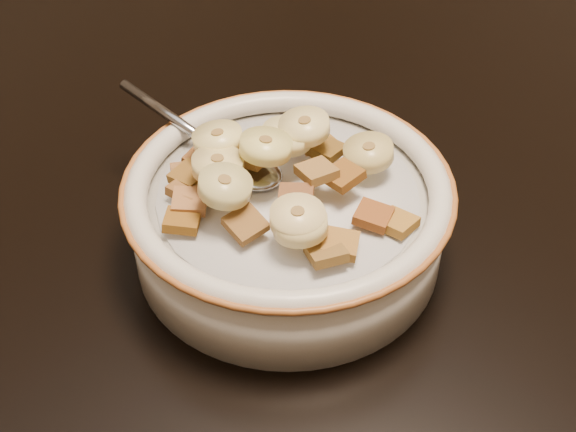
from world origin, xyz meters
TOP-DOWN VIEW (x-y plane):
  - table at (0.00, 0.00)m, footprint 1.41×0.92m
  - chair at (0.19, 0.77)m, footprint 0.42×0.42m
  - cereal_bowl at (-0.08, -0.13)m, footprint 0.19×0.19m
  - milk at (-0.08, -0.13)m, footprint 0.16×0.16m
  - spoon at (-0.09, -0.10)m, footprint 0.05×0.05m
  - cereal_square_0 at (-0.12, -0.14)m, footprint 0.02×0.02m
  - cereal_square_1 at (-0.05, -0.10)m, footprint 0.03×0.03m
  - cereal_square_2 at (-0.07, -0.14)m, footprint 0.02×0.02m
  - cereal_square_3 at (-0.09, -0.18)m, footprint 0.03×0.03m
  - cereal_square_4 at (-0.04, -0.11)m, footprint 0.02×0.02m
  - cereal_square_5 at (-0.13, -0.09)m, footprint 0.03×0.03m
  - cereal_square_6 at (-0.04, -0.12)m, footprint 0.03×0.02m
  - cereal_square_7 at (-0.13, -0.10)m, footprint 0.03×0.03m
  - cereal_square_8 at (-0.09, -0.15)m, footprint 0.03×0.03m
  - cereal_square_9 at (-0.15, -0.11)m, footprint 0.03×0.03m
  - cereal_square_10 at (-0.08, -0.07)m, footprint 0.03×0.03m
  - cereal_square_11 at (-0.04, -0.11)m, footprint 0.03×0.03m
  - cereal_square_12 at (-0.06, -0.18)m, footprint 0.03×0.03m
  - cereal_square_13 at (-0.10, -0.18)m, footprint 0.03×0.03m
  - cereal_square_14 at (-0.08, -0.10)m, footprint 0.02×0.03m
  - cereal_square_15 at (-0.10, -0.07)m, footprint 0.03×0.03m
  - cereal_square_16 at (-0.12, -0.08)m, footprint 0.03×0.03m
  - cereal_square_17 at (-0.12, -0.08)m, footprint 0.03×0.03m
  - cereal_square_18 at (-0.05, -0.15)m, footprint 0.02×0.02m
  - cereal_square_19 at (-0.05, -0.19)m, footprint 0.02×0.02m
  - banana_slice_0 at (-0.03, -0.14)m, footprint 0.04×0.04m
  - banana_slice_1 at (-0.11, -0.10)m, footprint 0.04×0.04m
  - banana_slice_2 at (-0.12, -0.12)m, footprint 0.04×0.04m
  - banana_slice_3 at (-0.07, -0.11)m, footprint 0.03×0.03m
  - banana_slice_4 at (-0.10, -0.16)m, footprint 0.04×0.04m
  - banana_slice_5 at (-0.05, -0.11)m, footprint 0.04×0.04m
  - banana_slice_6 at (-0.10, -0.17)m, footprint 0.04×0.04m
  - banana_slice_7 at (-0.09, -0.11)m, footprint 0.04×0.04m
  - banana_slice_8 at (-0.10, -0.08)m, footprint 0.04×0.04m

SIDE VIEW (x-z plane):
  - chair at x=0.19m, z-range 0.00..0.93m
  - table at x=0.00m, z-range 0.71..0.75m
  - cereal_bowl at x=-0.08m, z-range 0.75..0.80m
  - milk at x=-0.08m, z-range 0.80..0.80m
  - spoon at x=-0.09m, z-range 0.80..0.81m
  - cereal_square_19 at x=-0.05m, z-range 0.80..0.81m
  - cereal_square_15 at x=-0.10m, z-range 0.80..0.81m
  - cereal_square_16 at x=-0.12m, z-range 0.80..0.81m
  - cereal_square_9 at x=-0.15m, z-range 0.80..0.81m
  - cereal_square_12 at x=-0.06m, z-range 0.80..0.81m
  - cereal_square_5 at x=-0.13m, z-range 0.80..0.81m
  - cereal_square_10 at x=-0.08m, z-range 0.80..0.81m
  - cereal_square_7 at x=-0.13m, z-range 0.80..0.81m
  - cereal_square_3 at x=-0.09m, z-range 0.80..0.81m
  - cereal_square_17 at x=-0.12m, z-range 0.80..0.81m
  - cereal_square_13 at x=-0.10m, z-range 0.80..0.81m
  - cereal_square_11 at x=-0.04m, z-range 0.80..0.81m
  - cereal_square_4 at x=-0.04m, z-range 0.80..0.81m
  - cereal_square_0 at x=-0.12m, z-range 0.80..0.81m
  - cereal_square_6 at x=-0.04m, z-range 0.81..0.81m
  - cereal_square_1 at x=-0.05m, z-range 0.81..0.82m
  - cereal_square_14 at x=-0.08m, z-range 0.81..0.82m
  - cereal_square_18 at x=-0.05m, z-range 0.81..0.82m
  - banana_slice_0 at x=-0.03m, z-range 0.81..0.82m
  - cereal_square_8 at x=-0.09m, z-range 0.81..0.82m
  - banana_slice_6 at x=-0.10m, z-range 0.81..0.82m
  - cereal_square_2 at x=-0.07m, z-range 0.81..0.82m
  - banana_slice_4 at x=-0.10m, z-range 0.81..0.83m
  - banana_slice_1 at x=-0.11m, z-range 0.82..0.83m
  - banana_slice_8 at x=-0.10m, z-range 0.81..0.83m
  - banana_slice_2 at x=-0.12m, z-range 0.82..0.83m
  - banana_slice_3 at x=-0.07m, z-range 0.82..0.83m
  - banana_slice_5 at x=-0.05m, z-range 0.82..0.84m
  - banana_slice_7 at x=-0.09m, z-range 0.82..0.84m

